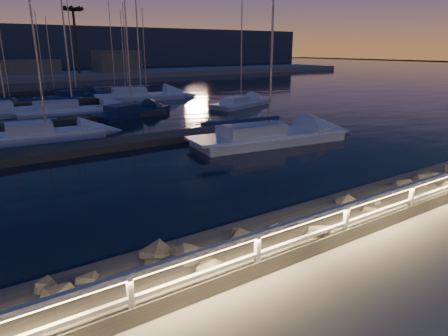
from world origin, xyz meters
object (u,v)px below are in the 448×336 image
(sailboat_c, at_px, (130,112))
(sailboat_f, at_px, (43,133))
(sailboat_h, at_px, (240,103))
(sailboat_j, at_px, (4,111))
(sailboat_g, at_px, (70,110))
(sailboat_d, at_px, (265,136))
(sailboat_l, at_px, (139,95))
(guard_rail, at_px, (218,257))
(sailboat_k, at_px, (75,95))

(sailboat_c, xyz_separation_m, sailboat_f, (-7.86, -5.52, 0.02))
(sailboat_f, xyz_separation_m, sailboat_h, (19.01, 5.10, -0.03))
(sailboat_c, height_order, sailboat_j, sailboat_j)
(sailboat_c, distance_m, sailboat_h, 11.15)
(sailboat_c, relative_size, sailboat_g, 0.81)
(sailboat_c, height_order, sailboat_g, sailboat_g)
(sailboat_f, bearing_deg, sailboat_h, 20.66)
(sailboat_d, xyz_separation_m, sailboat_h, (7.99, 13.59, -0.08))
(sailboat_f, height_order, sailboat_j, sailboat_j)
(sailboat_j, bearing_deg, sailboat_f, -87.88)
(sailboat_h, height_order, sailboat_l, sailboat_l)
(sailboat_h, relative_size, sailboat_j, 0.89)
(sailboat_c, relative_size, sailboat_f, 1.00)
(sailboat_d, bearing_deg, sailboat_j, 129.00)
(sailboat_c, xyz_separation_m, sailboat_j, (-8.89, 5.80, 0.06))
(guard_rail, height_order, sailboat_h, sailboat_h)
(sailboat_h, xyz_separation_m, sailboat_k, (-11.79, 15.57, 0.00))
(sailboat_h, xyz_separation_m, sailboat_j, (-20.03, 6.22, 0.07))
(sailboat_d, distance_m, sailboat_j, 23.19)
(sailboat_j, distance_m, sailboat_k, 12.46)
(sailboat_d, bearing_deg, sailboat_h, 67.27)
(sailboat_d, relative_size, sailboat_l, 1.00)
(sailboat_k, bearing_deg, sailboat_d, -101.79)
(sailboat_f, height_order, sailboat_k, sailboat_f)
(sailboat_h, bearing_deg, sailboat_l, 100.28)
(sailboat_f, height_order, sailboat_g, sailboat_g)
(sailboat_f, distance_m, sailboat_g, 9.67)
(sailboat_k, bearing_deg, guard_rail, -119.48)
(sailboat_d, height_order, sailboat_k, sailboat_d)
(guard_rail, relative_size, sailboat_j, 3.06)
(sailboat_k, relative_size, sailboat_l, 0.71)
(sailboat_d, distance_m, sailboat_h, 15.76)
(sailboat_g, height_order, sailboat_j, sailboat_g)
(sailboat_g, relative_size, sailboat_h, 1.22)
(sailboat_f, bearing_deg, sailboat_g, 72.60)
(sailboat_c, bearing_deg, sailboat_f, -166.77)
(sailboat_f, xyz_separation_m, sailboat_l, (12.98, 16.08, 0.05))
(guard_rail, xyz_separation_m, sailboat_d, (11.26, 12.04, -0.90))
(sailboat_h, bearing_deg, sailboat_f, 176.56)
(sailboat_f, distance_m, sailboat_l, 20.67)
(sailboat_h, bearing_deg, sailboat_d, -138.90)
(sailboat_l, bearing_deg, sailboat_d, -81.47)
(sailboat_j, bearing_deg, sailboat_c, -36.19)
(sailboat_c, xyz_separation_m, sailboat_k, (-0.65, 15.15, -0.01))
(sailboat_k, bearing_deg, sailboat_f, -128.47)
(guard_rail, distance_m, sailboat_g, 29.72)
(sailboat_g, bearing_deg, sailboat_d, -55.63)
(guard_rail, xyz_separation_m, sailboat_k, (7.46, 41.19, -0.98))
(guard_rail, relative_size, sailboat_d, 2.61)
(sailboat_d, height_order, sailboat_l, sailboat_l)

